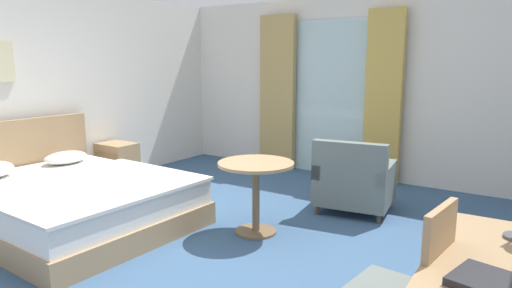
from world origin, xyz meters
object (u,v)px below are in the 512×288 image
(writing_desk, at_px, (489,285))
(bed, at_px, (69,200))
(round_cafe_table, at_px, (256,180))
(closed_book, at_px, (487,281))
(desk_chair, at_px, (412,284))
(armchair_by_window, at_px, (354,183))
(nightstand, at_px, (118,163))

(writing_desk, bearing_deg, bed, 173.45)
(round_cafe_table, bearing_deg, writing_desk, -31.31)
(closed_book, bearing_deg, desk_chair, 158.06)
(armchair_by_window, xyz_separation_m, round_cafe_table, (-0.55, -1.10, 0.19))
(armchair_by_window, bearing_deg, round_cafe_table, -116.54)
(closed_book, height_order, round_cafe_table, closed_book)
(round_cafe_table, bearing_deg, bed, -153.15)
(bed, xyz_separation_m, closed_book, (3.83, -0.65, 0.50))
(closed_book, distance_m, round_cafe_table, 2.62)
(closed_book, bearing_deg, nightstand, 170.11)
(desk_chair, bearing_deg, nightstand, 158.37)
(desk_chair, bearing_deg, armchair_by_window, 117.63)
(writing_desk, bearing_deg, nightstand, 159.45)
(round_cafe_table, bearing_deg, nightstand, 169.78)
(bed, height_order, writing_desk, bed)
(nightstand, xyz_separation_m, writing_desk, (4.68, -1.76, 0.37))
(desk_chair, distance_m, round_cafe_table, 2.18)
(writing_desk, relative_size, armchair_by_window, 1.62)
(bed, relative_size, round_cafe_table, 3.22)
(writing_desk, distance_m, desk_chair, 0.37)
(nightstand, xyz_separation_m, desk_chair, (4.34, -1.72, 0.26))
(desk_chair, xyz_separation_m, armchair_by_window, (-1.23, 2.36, -0.20))
(armchair_by_window, relative_size, round_cafe_table, 1.20)
(bed, distance_m, nightstand, 1.57)
(writing_desk, xyz_separation_m, armchair_by_window, (-1.58, 2.39, -0.31))
(writing_desk, distance_m, armchair_by_window, 2.89)
(nightstand, relative_size, closed_book, 2.11)
(armchair_by_window, height_order, round_cafe_table, armchair_by_window)
(writing_desk, relative_size, desk_chair, 1.45)
(bed, distance_m, desk_chair, 3.51)
(nightstand, distance_m, closed_book, 5.11)
(bed, xyz_separation_m, desk_chair, (3.48, -0.40, 0.27))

